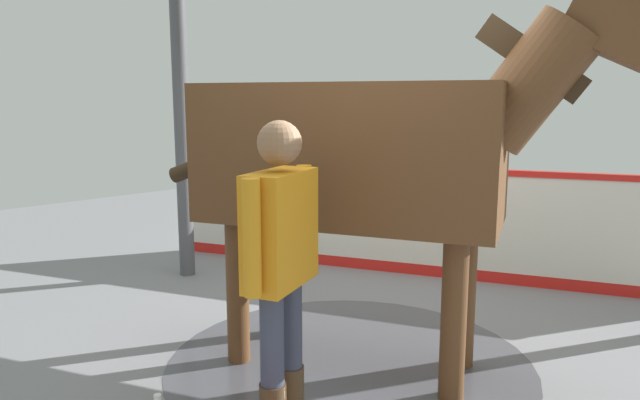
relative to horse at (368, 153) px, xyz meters
name	(u,v)px	position (x,y,z in m)	size (l,w,h in m)	color
ground_plane	(359,347)	(0.21, 0.25, -1.52)	(16.00, 16.00, 0.02)	gray
wet_patch	(349,362)	(-0.05, 0.11, -1.51)	(2.62, 2.62, 0.00)	#4C4C54
barrier_wall	(417,225)	(2.06, 1.07, -0.97)	(2.44, 5.23, 1.17)	silver
roof_post_far	(183,142)	(0.30, 2.79, -0.08)	(0.16, 0.16, 2.86)	#4C4C51
horse	(368,153)	(0.00, 0.00, 0.00)	(1.74, 3.12, 2.57)	brown
handler	(281,257)	(-0.98, -0.24, -0.48)	(0.66, 0.40, 1.76)	#47331E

